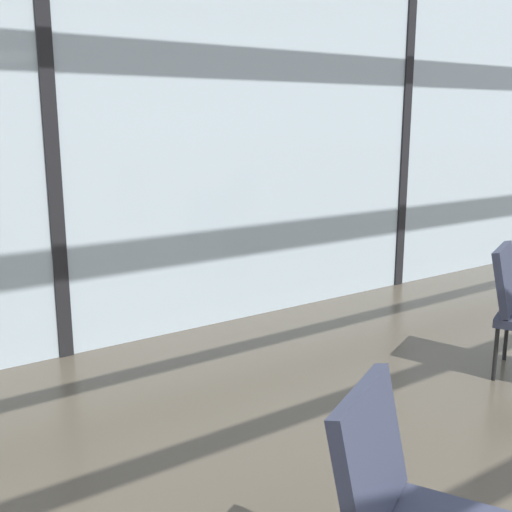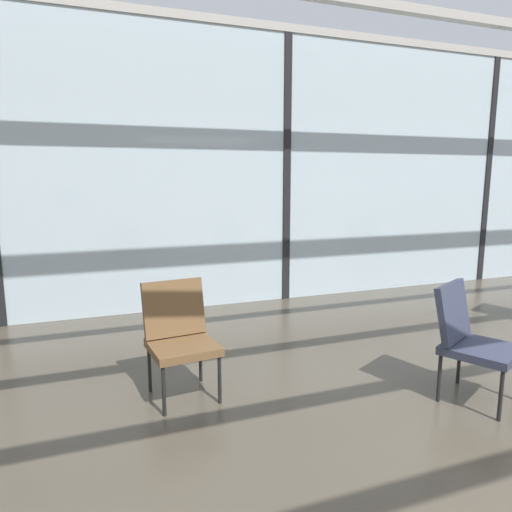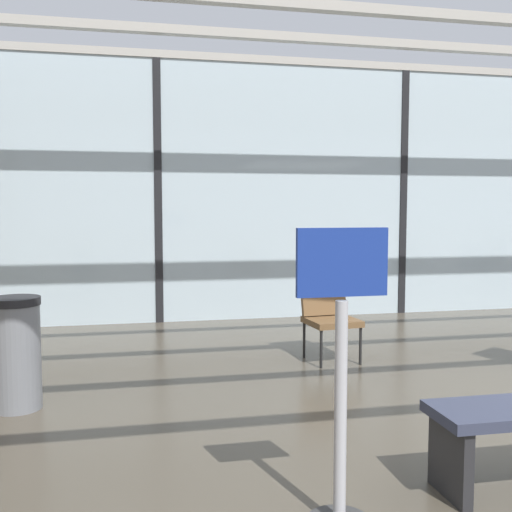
{
  "view_description": "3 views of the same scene",
  "coord_description": "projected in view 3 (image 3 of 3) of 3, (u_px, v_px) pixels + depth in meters",
  "views": [
    {
      "loc": [
        -1.28,
        0.85,
        1.71
      ],
      "look_at": [
        0.43,
        3.33,
        1.04
      ],
      "focal_mm": 43.44,
      "sensor_mm": 36.0,
      "label": 1
    },
    {
      "loc": [
        -2.53,
        -0.51,
        1.66
      ],
      "look_at": [
        -0.96,
        3.74,
        0.88
      ],
      "focal_mm": 32.18,
      "sensor_mm": 36.0,
      "label": 2
    },
    {
      "loc": [
        -3.86,
        -2.78,
        1.53
      ],
      "look_at": [
        -1.64,
        7.69,
        0.66
      ],
      "focal_mm": 41.46,
      "sensor_mm": 36.0,
      "label": 3
    }
  ],
  "objects": [
    {
      "name": "window_mullion_0",
      "position": [
        158.0,
        192.0,
        7.84
      ],
      "size": [
        0.1,
        0.12,
        3.48
      ],
      "primitive_type": "cube",
      "color": "black",
      "rests_on": "ground"
    },
    {
      "name": "info_sign",
      "position": [
        341.0,
        389.0,
        2.79
      ],
      "size": [
        0.44,
        0.32,
        1.44
      ],
      "color": "#333333",
      "rests_on": "ground"
    },
    {
      "name": "parked_airplane",
      "position": [
        222.0,
        196.0,
        14.23
      ],
      "size": [
        11.36,
        3.64,
        3.64
      ],
      "color": "silver",
      "rests_on": "ground"
    },
    {
      "name": "glass_curtain_wall",
      "position": [
        402.0,
        194.0,
        8.56
      ],
      "size": [
        14.0,
        0.08,
        3.48
      ],
      "primitive_type": "cube",
      "color": "silver",
      "rests_on": "ground"
    },
    {
      "name": "trash_bin",
      "position": [
        16.0,
        353.0,
        4.48
      ],
      "size": [
        0.38,
        0.38,
        0.86
      ],
      "color": "slate",
      "rests_on": "ground"
    },
    {
      "name": "window_mullion_1",
      "position": [
        402.0,
        194.0,
        8.56
      ],
      "size": [
        0.1,
        0.12,
        3.48
      ],
      "primitive_type": "cube",
      "color": "black",
      "rests_on": "ground"
    },
    {
      "name": "lounge_chair_2",
      "position": [
        328.0,
        311.0,
        5.97
      ],
      "size": [
        0.53,
        0.57,
        0.87
      ],
      "rotation": [
        0.0,
        0.0,
        0.11
      ],
      "color": "brown",
      "rests_on": "ground"
    }
  ]
}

